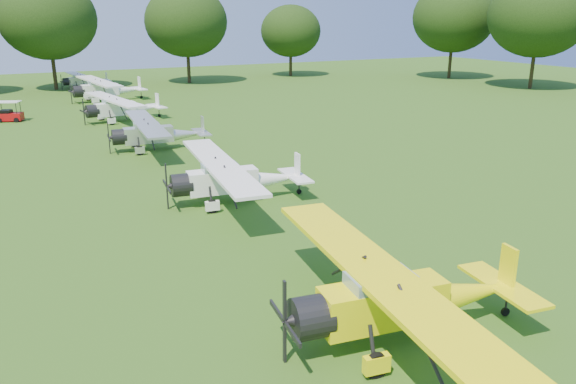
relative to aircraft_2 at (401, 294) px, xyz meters
name	(u,v)px	position (x,y,z in m)	size (l,w,h in m)	color
ground	(288,262)	(-0.39, 5.84, -1.33)	(160.00, 160.00, 0.00)	#285114
tree_belt	(377,29)	(3.18, 6.01, 6.70)	(137.36, 130.27, 14.52)	black
aircraft_2	(401,294)	(0.00, 0.00, 0.00)	(7.32, 11.62, 2.28)	#FCF30A
aircraft_3	(233,176)	(0.44, 13.16, -0.08)	(6.85, 10.89, 2.14)	white
aircraft_4	(156,132)	(0.02, 25.65, -0.13)	(6.57, 10.47, 2.06)	silver
aircraft_5	(121,106)	(0.15, 37.44, -0.09)	(6.84, 10.84, 2.13)	white
aircraft_6	(105,88)	(1.08, 49.90, 0.05)	(7.57, 12.05, 2.37)	white
aircraft_7	(84,79)	(0.73, 62.55, -0.28)	(5.77, 9.19, 1.80)	silver
golf_cart	(9,115)	(-8.28, 41.58, -0.77)	(2.23, 1.79, 1.67)	#A90C0E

